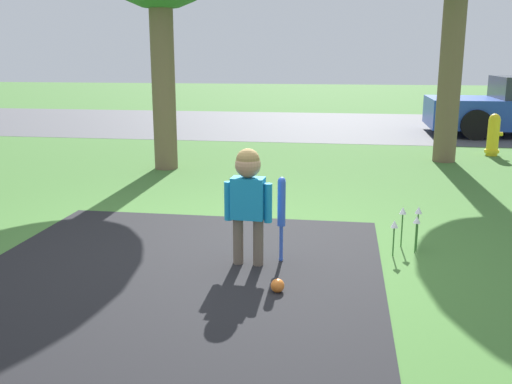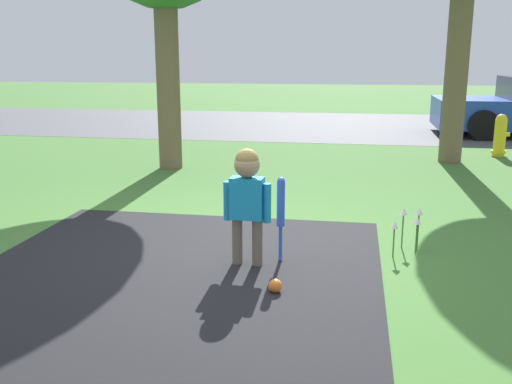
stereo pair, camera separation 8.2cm
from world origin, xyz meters
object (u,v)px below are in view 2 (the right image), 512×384
Objects in this scene: baseball_bat at (281,207)px; sports_ball at (275,286)px; child at (247,190)px; fire_hydrant at (500,136)px.

sports_ball is at bearing -85.81° from baseball_bat.
child is 0.31m from baseball_bat.
baseball_bat is at bearing -117.64° from fire_hydrant.
child reaches higher than fire_hydrant.
fire_hydrant reaches higher than sports_ball.
baseball_bat is (0.25, 0.11, -0.15)m from child.
fire_hydrant is (3.14, 5.64, -0.26)m from child.
child reaches higher than sports_ball.
fire_hydrant is (2.90, 5.53, -0.11)m from baseball_bat.
child is 6.47m from fire_hydrant.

